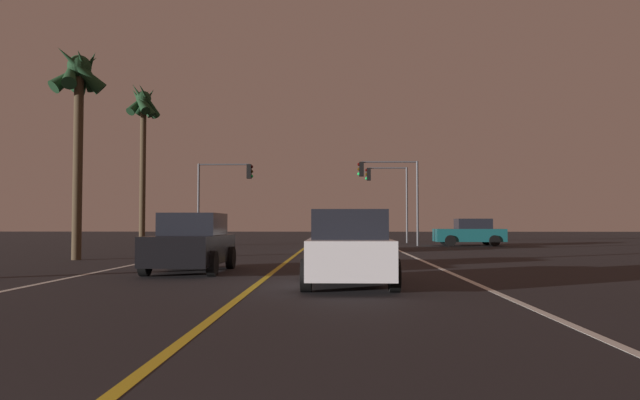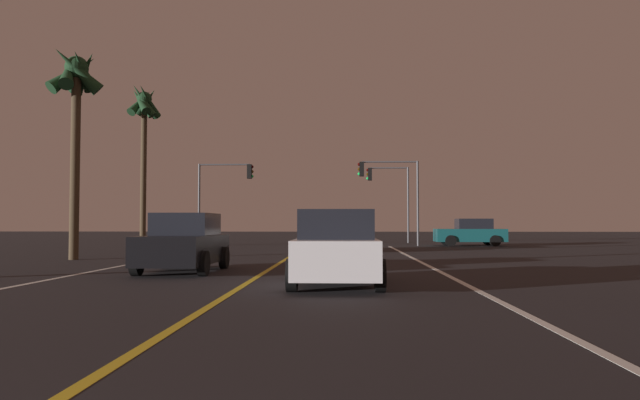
{
  "view_description": "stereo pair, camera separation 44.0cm",
  "coord_description": "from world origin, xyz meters",
  "px_view_note": "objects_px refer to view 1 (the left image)",
  "views": [
    {
      "loc": [
        1.83,
        -0.61,
        1.4
      ],
      "look_at": [
        0.82,
        35.02,
        2.83
      ],
      "focal_mm": 32.97,
      "sensor_mm": 36.0,
      "label": 1
    },
    {
      "loc": [
        2.27,
        -0.61,
        1.4
      ],
      "look_at": [
        0.82,
        35.02,
        2.83
      ],
      "focal_mm": 32.97,
      "sensor_mm": 36.0,
      "label": 2
    }
  ],
  "objects_px": {
    "traffic_light_near_left": "(225,184)",
    "palm_tree_left_mid": "(79,89)",
    "traffic_light_far_right": "(387,187)",
    "car_ahead_far": "(346,235)",
    "car_lead_same_lane": "(349,249)",
    "palm_tree_left_far": "(143,116)",
    "traffic_light_near_right": "(388,182)",
    "car_oncoming": "(192,243)",
    "car_crossing_side": "(470,233)"
  },
  "relations": [
    {
      "from": "car_lead_same_lane",
      "to": "palm_tree_left_mid",
      "type": "height_order",
      "value": "palm_tree_left_mid"
    },
    {
      "from": "traffic_light_near_left",
      "to": "palm_tree_left_mid",
      "type": "height_order",
      "value": "palm_tree_left_mid"
    },
    {
      "from": "car_ahead_far",
      "to": "traffic_light_near_left",
      "type": "relative_size",
      "value": 0.83
    },
    {
      "from": "palm_tree_left_mid",
      "to": "palm_tree_left_far",
      "type": "height_order",
      "value": "palm_tree_left_far"
    },
    {
      "from": "car_crossing_side",
      "to": "traffic_light_near_right",
      "type": "height_order",
      "value": "traffic_light_near_right"
    },
    {
      "from": "traffic_light_far_right",
      "to": "traffic_light_near_right",
      "type": "bearing_deg",
      "value": 85.76
    },
    {
      "from": "car_ahead_far",
      "to": "traffic_light_near_left",
      "type": "height_order",
      "value": "traffic_light_near_left"
    },
    {
      "from": "traffic_light_near_left",
      "to": "palm_tree_left_far",
      "type": "relative_size",
      "value": 0.52
    },
    {
      "from": "traffic_light_near_right",
      "to": "palm_tree_left_far",
      "type": "distance_m",
      "value": 15.67
    },
    {
      "from": "palm_tree_left_far",
      "to": "car_crossing_side",
      "type": "bearing_deg",
      "value": 5.18
    },
    {
      "from": "traffic_light_far_right",
      "to": "palm_tree_left_mid",
      "type": "relative_size",
      "value": 0.65
    },
    {
      "from": "car_crossing_side",
      "to": "palm_tree_left_far",
      "type": "relative_size",
      "value": 0.43
    },
    {
      "from": "traffic_light_near_left",
      "to": "palm_tree_left_mid",
      "type": "distance_m",
      "value": 14.96
    },
    {
      "from": "car_lead_same_lane",
      "to": "traffic_light_near_left",
      "type": "distance_m",
      "value": 24.72
    },
    {
      "from": "car_lead_same_lane",
      "to": "traffic_light_far_right",
      "type": "xyz_separation_m",
      "value": [
        3.35,
        28.92,
        3.22
      ]
    },
    {
      "from": "car_lead_same_lane",
      "to": "palm_tree_left_mid",
      "type": "xyz_separation_m",
      "value": [
        -10.29,
        9.02,
        5.82
      ]
    },
    {
      "from": "car_lead_same_lane",
      "to": "traffic_light_far_right",
      "type": "bearing_deg",
      "value": -6.62
    },
    {
      "from": "car_lead_same_lane",
      "to": "traffic_light_near_right",
      "type": "xyz_separation_m",
      "value": [
        2.95,
        23.42,
        3.16
      ]
    },
    {
      "from": "car_oncoming",
      "to": "traffic_light_near_left",
      "type": "relative_size",
      "value": 0.83
    },
    {
      "from": "car_ahead_far",
      "to": "traffic_light_far_right",
      "type": "xyz_separation_m",
      "value": [
        3.16,
        12.29,
        3.22
      ]
    },
    {
      "from": "palm_tree_left_far",
      "to": "car_lead_same_lane",
      "type": "bearing_deg",
      "value": -61.19
    },
    {
      "from": "car_lead_same_lane",
      "to": "traffic_light_near_right",
      "type": "bearing_deg",
      "value": -7.17
    },
    {
      "from": "car_oncoming",
      "to": "traffic_light_far_right",
      "type": "distance_m",
      "value": 26.72
    },
    {
      "from": "car_crossing_side",
      "to": "traffic_light_far_right",
      "type": "bearing_deg",
      "value": -46.23
    },
    {
      "from": "car_crossing_side",
      "to": "traffic_light_far_right",
      "type": "height_order",
      "value": "traffic_light_far_right"
    },
    {
      "from": "car_lead_same_lane",
      "to": "car_oncoming",
      "type": "distance_m",
      "value": 5.72
    },
    {
      "from": "car_lead_same_lane",
      "to": "palm_tree_left_mid",
      "type": "relative_size",
      "value": 0.52
    },
    {
      "from": "car_ahead_far",
      "to": "traffic_light_near_right",
      "type": "bearing_deg",
      "value": -22.04
    },
    {
      "from": "traffic_light_near_right",
      "to": "car_oncoming",
      "type": "bearing_deg",
      "value": 69.52
    },
    {
      "from": "traffic_light_near_right",
      "to": "palm_tree_left_mid",
      "type": "distance_m",
      "value": 19.74
    },
    {
      "from": "car_ahead_far",
      "to": "traffic_light_near_left",
      "type": "bearing_deg",
      "value": 47.77
    },
    {
      "from": "car_lead_same_lane",
      "to": "car_ahead_far",
      "type": "distance_m",
      "value": 16.63
    },
    {
      "from": "car_crossing_side",
      "to": "palm_tree_left_mid",
      "type": "xyz_separation_m",
      "value": [
        -18.42,
        -14.91,
        5.82
      ]
    },
    {
      "from": "car_ahead_far",
      "to": "palm_tree_left_far",
      "type": "relative_size",
      "value": 0.43
    },
    {
      "from": "traffic_light_near_right",
      "to": "traffic_light_far_right",
      "type": "xyz_separation_m",
      "value": [
        0.41,
        5.5,
        0.06
      ]
    },
    {
      "from": "car_oncoming",
      "to": "palm_tree_left_mid",
      "type": "xyz_separation_m",
      "value": [
        -5.82,
        5.44,
        5.82
      ]
    },
    {
      "from": "car_ahead_far",
      "to": "palm_tree_left_far",
      "type": "xyz_separation_m",
      "value": [
        -12.34,
        5.46,
        7.17
      ]
    },
    {
      "from": "car_oncoming",
      "to": "traffic_light_near_left",
      "type": "height_order",
      "value": "traffic_light_near_left"
    },
    {
      "from": "car_ahead_far",
      "to": "palm_tree_left_mid",
      "type": "relative_size",
      "value": 0.52
    },
    {
      "from": "car_lead_same_lane",
      "to": "palm_tree_left_far",
      "type": "distance_m",
      "value": 26.21
    },
    {
      "from": "car_lead_same_lane",
      "to": "traffic_light_near_left",
      "type": "bearing_deg",
      "value": 17.28
    },
    {
      "from": "car_ahead_far",
      "to": "traffic_light_far_right",
      "type": "height_order",
      "value": "traffic_light_far_right"
    },
    {
      "from": "car_lead_same_lane",
      "to": "palm_tree_left_far",
      "type": "bearing_deg",
      "value": 28.81
    },
    {
      "from": "car_lead_same_lane",
      "to": "palm_tree_left_far",
      "type": "relative_size",
      "value": 0.43
    },
    {
      "from": "car_lead_same_lane",
      "to": "car_ahead_far",
      "type": "xyz_separation_m",
      "value": [
        0.2,
        16.63,
        0.0
      ]
    },
    {
      "from": "car_crossing_side",
      "to": "traffic_light_far_right",
      "type": "distance_m",
      "value": 7.62
    },
    {
      "from": "traffic_light_far_right",
      "to": "car_ahead_far",
      "type": "bearing_deg",
      "value": 75.59
    },
    {
      "from": "car_ahead_far",
      "to": "palm_tree_left_mid",
      "type": "bearing_deg",
      "value": 125.96
    },
    {
      "from": "traffic_light_near_right",
      "to": "traffic_light_near_left",
      "type": "bearing_deg",
      "value": 0.0
    },
    {
      "from": "car_crossing_side",
      "to": "traffic_light_near_right",
      "type": "distance_m",
      "value": 6.1
    }
  ]
}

